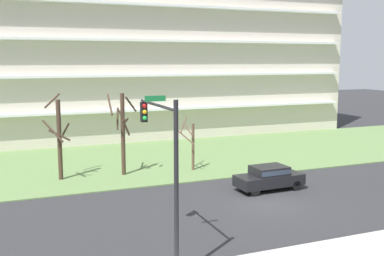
% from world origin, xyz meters
% --- Properties ---
extents(ground, '(160.00, 160.00, 0.00)m').
position_xyz_m(ground, '(0.00, 0.00, 0.00)').
color(ground, '#2D2D30').
extents(sidewalk_curb_near, '(80.00, 4.00, 0.15)m').
position_xyz_m(sidewalk_curb_near, '(0.00, -8.00, 0.07)').
color(sidewalk_curb_near, '#BCB7AD').
rests_on(sidewalk_curb_near, ground).
extents(grass_lawn_strip, '(80.00, 16.00, 0.08)m').
position_xyz_m(grass_lawn_strip, '(0.00, 14.00, 0.04)').
color(grass_lawn_strip, '#66844C').
rests_on(grass_lawn_strip, ground).
extents(apartment_building, '(45.55, 14.60, 20.29)m').
position_xyz_m(apartment_building, '(0.00, 28.82, 10.15)').
color(apartment_building, beige).
rests_on(apartment_building, ground).
extents(tree_far_left, '(1.85, 2.05, 6.01)m').
position_xyz_m(tree_far_left, '(-10.65, 9.91, 3.02)').
color(tree_far_left, '#423023').
rests_on(tree_far_left, ground).
extents(tree_left, '(2.05, 2.02, 5.96)m').
position_xyz_m(tree_left, '(-6.29, 9.63, 3.34)').
color(tree_left, '#423023').
rests_on(tree_left, ground).
extents(tree_center, '(1.25, 2.22, 4.03)m').
position_xyz_m(tree_center, '(-1.21, 9.10, 2.09)').
color(tree_center, brown).
rests_on(tree_center, ground).
extents(sedan_black_center_left, '(4.46, 1.96, 1.57)m').
position_xyz_m(sedan_black_center_left, '(1.51, 2.50, 0.87)').
color(sedan_black_center_left, black).
rests_on(sedan_black_center_left, ground).
extents(traffic_signal_mast, '(0.90, 4.65, 6.87)m').
position_xyz_m(traffic_signal_mast, '(-8.12, -5.14, 4.63)').
color(traffic_signal_mast, black).
rests_on(traffic_signal_mast, ground).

